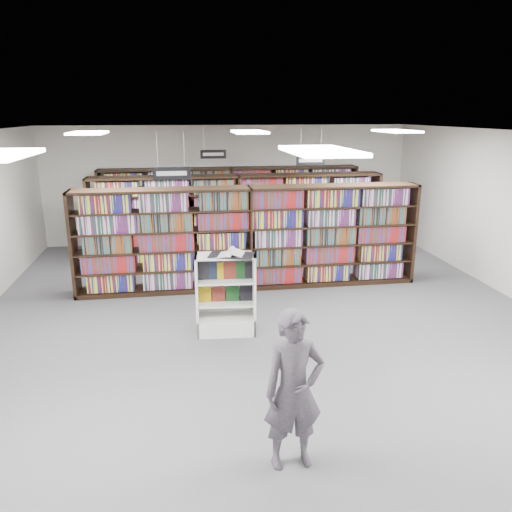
{
  "coord_description": "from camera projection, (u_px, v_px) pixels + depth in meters",
  "views": [
    {
      "loc": [
        -1.38,
        -7.8,
        3.52
      ],
      "look_at": [
        -0.1,
        0.5,
        1.1
      ],
      "focal_mm": 35.0,
      "sensor_mm": 36.0,
      "label": 1
    }
  ],
  "objects": [
    {
      "name": "floor",
      "position": [
        266.0,
        325.0,
        8.59
      ],
      "size": [
        12.0,
        12.0,
        0.0
      ],
      "primitive_type": "plane",
      "color": "#525157",
      "rests_on": "ground"
    },
    {
      "name": "ceiling",
      "position": [
        267.0,
        134.0,
        7.7
      ],
      "size": [
        10.0,
        12.0,
        0.1
      ],
      "primitive_type": "cube",
      "color": "silver",
      "rests_on": "wall_back"
    },
    {
      "name": "wall_back",
      "position": [
        229.0,
        184.0,
        13.84
      ],
      "size": [
        10.0,
        0.1,
        3.2
      ],
      "primitive_type": "cube",
      "color": "silver",
      "rests_on": "ground"
    },
    {
      "name": "bookshelf_row_near",
      "position": [
        250.0,
        238.0,
        10.2
      ],
      "size": [
        7.0,
        0.6,
        2.1
      ],
      "color": "black",
      "rests_on": "floor"
    },
    {
      "name": "bookshelf_row_mid",
      "position": [
        238.0,
        218.0,
        12.1
      ],
      "size": [
        7.0,
        0.6,
        2.1
      ],
      "color": "black",
      "rests_on": "floor"
    },
    {
      "name": "bookshelf_row_far",
      "position": [
        231.0,
        206.0,
        13.71
      ],
      "size": [
        7.0,
        0.6,
        2.1
      ],
      "color": "black",
      "rests_on": "floor"
    },
    {
      "name": "aisle_sign_left",
      "position": [
        172.0,
        172.0,
        8.62
      ],
      "size": [
        0.65,
        0.02,
        0.8
      ],
      "color": "#B2B2B7",
      "rests_on": "ceiling"
    },
    {
      "name": "aisle_sign_right",
      "position": [
        311.0,
        159.0,
        10.95
      ],
      "size": [
        0.65,
        0.02,
        0.8
      ],
      "color": "#B2B2B7",
      "rests_on": "ceiling"
    },
    {
      "name": "aisle_sign_center",
      "position": [
        213.0,
        153.0,
        12.56
      ],
      "size": [
        0.65,
        0.02,
        0.8
      ],
      "color": "#B2B2B7",
      "rests_on": "ceiling"
    },
    {
      "name": "troffer_front_center",
      "position": [
        320.0,
        151.0,
        4.86
      ],
      "size": [
        0.6,
        1.2,
        0.04
      ],
      "primitive_type": "cube",
      "color": "white",
      "rests_on": "ceiling"
    },
    {
      "name": "troffer_back_left",
      "position": [
        88.0,
        133.0,
        9.17
      ],
      "size": [
        0.6,
        1.2,
        0.04
      ],
      "primitive_type": "cube",
      "color": "white",
      "rests_on": "ceiling"
    },
    {
      "name": "troffer_back_center",
      "position": [
        249.0,
        132.0,
        9.61
      ],
      "size": [
        0.6,
        1.2,
        0.04
      ],
      "primitive_type": "cube",
      "color": "white",
      "rests_on": "ceiling"
    },
    {
      "name": "troffer_back_right",
      "position": [
        396.0,
        131.0,
        10.05
      ],
      "size": [
        0.6,
        1.2,
        0.04
      ],
      "primitive_type": "cube",
      "color": "white",
      "rests_on": "ceiling"
    },
    {
      "name": "endcap_display",
      "position": [
        226.0,
        305.0,
        8.21
      ],
      "size": [
        0.99,
        0.54,
        1.35
      ],
      "rotation": [
        0.0,
        0.0,
        -0.07
      ],
      "color": "white",
      "rests_on": "floor"
    },
    {
      "name": "open_book",
      "position": [
        231.0,
        254.0,
        7.88
      ],
      "size": [
        0.78,
        0.58,
        0.13
      ],
      "rotation": [
        0.0,
        0.0,
        -0.28
      ],
      "color": "black",
      "rests_on": "endcap_display"
    },
    {
      "name": "shopper",
      "position": [
        294.0,
        390.0,
        4.98
      ],
      "size": [
        0.65,
        0.45,
        1.7
      ],
      "primitive_type": "imported",
      "rotation": [
        0.0,
        0.0,
        0.07
      ],
      "color": "#564F5A",
      "rests_on": "floor"
    }
  ]
}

